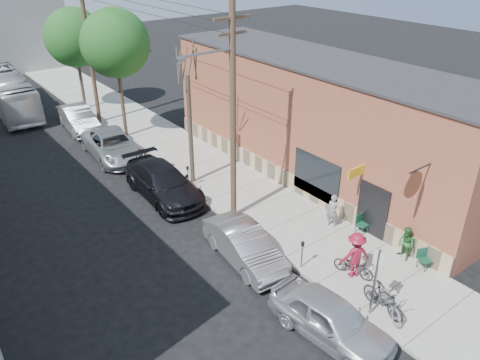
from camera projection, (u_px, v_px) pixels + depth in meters
ground at (245, 280)px, 18.71m from camera, size 120.00×120.00×0.00m
sidewalk at (189, 159)px, 28.69m from camera, size 4.50×58.00×0.15m
cafe_building at (318, 120)px, 25.53m from camera, size 6.60×20.20×6.61m
sign_post at (376, 276)px, 16.09m from camera, size 0.07×0.45×2.80m
parking_meter_near at (302, 250)px, 18.84m from camera, size 0.14×0.14×1.24m
parking_meter_far at (188, 173)px, 24.95m from camera, size 0.14×0.14×1.24m
utility_pole_near at (232, 113)px, 20.30m from camera, size 3.57×0.28×10.00m
utility_pole_far at (89, 49)px, 31.86m from camera, size 1.80×0.28×10.00m
tree_bare at (190, 131)px, 24.55m from camera, size 0.24×0.24×5.96m
tree_leafy_mid at (115, 43)px, 29.01m from camera, size 4.29×4.29×8.30m
tree_leafy_far at (74, 37)px, 34.57m from camera, size 4.35×4.35×7.57m
patio_chair_a at (362, 224)px, 21.25m from camera, size 0.50×0.50×0.88m
patio_chair_b at (425, 259)px, 18.96m from camera, size 0.66×0.66×0.88m
patron_grey at (333, 211)px, 21.57m from camera, size 0.60×0.70×1.62m
patron_green at (406, 244)px, 19.39m from camera, size 0.73×0.85×1.51m
cyclist at (355, 255)px, 18.32m from camera, size 1.46×1.17×1.97m
cyclist_bike at (354, 266)px, 18.57m from camera, size 1.06×1.77×0.88m
parked_bike_a at (383, 299)px, 16.71m from camera, size 0.72×1.95×1.15m
parked_bike_b at (390, 301)px, 16.69m from camera, size 1.60×2.03×1.03m
car_0 at (331, 319)px, 15.78m from camera, size 2.28×4.70×1.55m
car_1 at (245, 246)px, 19.51m from camera, size 2.07×4.76×1.52m
car_2 at (163, 183)px, 24.30m from camera, size 2.55×5.88×1.69m
car_3 at (113, 146)px, 28.71m from camera, size 3.02×5.85×1.58m
car_4 at (78, 119)px, 32.82m from camera, size 2.11×5.17×1.67m
bus at (10, 93)px, 35.93m from camera, size 3.16×10.73×2.95m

